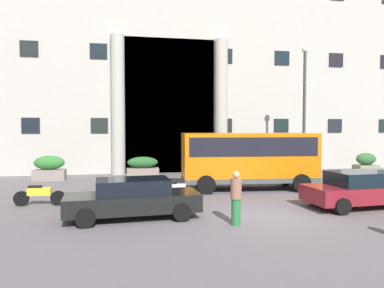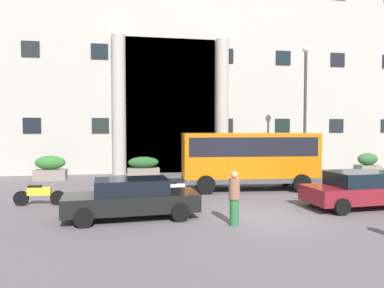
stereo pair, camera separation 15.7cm
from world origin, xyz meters
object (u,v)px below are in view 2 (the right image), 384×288
(hedge_planter_entrance_right, at_px, (368,163))
(motorcycle_near_kerb, at_px, (38,194))
(bus_stop_sign, at_px, (319,155))
(hedge_planter_far_east, at_px, (230,165))
(scooter_by_planter, at_px, (173,190))
(parked_sedan_far, at_px, (361,189))
(parked_hatchback_near, at_px, (132,198))
(lamppost_plaza_centre, at_px, (305,103))
(hedge_planter_entrance_left, at_px, (143,168))
(pedestrian_woman_dark_dress, at_px, (234,198))
(hedge_planter_west, at_px, (50,168))
(orange_minibus, at_px, (249,156))

(hedge_planter_entrance_right, relative_size, motorcycle_near_kerb, 0.75)
(bus_stop_sign, height_order, hedge_planter_far_east, bus_stop_sign)
(bus_stop_sign, distance_m, hedge_planter_entrance_right, 6.56)
(scooter_by_planter, bearing_deg, hedge_planter_far_east, 66.75)
(parked_sedan_far, bearing_deg, hedge_planter_entrance_right, 49.52)
(parked_hatchback_near, height_order, lamppost_plaza_centre, lamppost_plaza_centre)
(hedge_planter_entrance_left, distance_m, pedestrian_woman_dark_dress, 11.80)
(hedge_planter_entrance_left, xyz_separation_m, parked_hatchback_near, (-0.79, -10.05, 0.07))
(parked_sedan_far, bearing_deg, hedge_planter_west, 140.57)
(bus_stop_sign, relative_size, scooter_by_planter, 1.21)
(orange_minibus, xyz_separation_m, bus_stop_sign, (4.92, 1.91, -0.18))
(parked_sedan_far, bearing_deg, orange_minibus, 118.63)
(hedge_planter_west, distance_m, hedge_planter_entrance_right, 21.24)
(hedge_planter_west, bearing_deg, hedge_planter_entrance_right, 0.06)
(parked_sedan_far, xyz_separation_m, motorcycle_near_kerb, (-12.66, 2.63, -0.27))
(hedge_planter_west, height_order, parked_sedan_far, hedge_planter_west)
(parked_sedan_far, distance_m, lamppost_plaza_centre, 8.76)
(hedge_planter_west, relative_size, lamppost_plaza_centre, 0.23)
(pedestrian_woman_dark_dress, distance_m, lamppost_plaza_centre, 12.34)
(hedge_planter_far_east, bearing_deg, hedge_planter_entrance_left, 179.42)
(hedge_planter_entrance_right, height_order, parked_hatchback_near, parked_hatchback_near)
(pedestrian_woman_dark_dress, bearing_deg, parked_sedan_far, -164.48)
(hedge_planter_entrance_left, xyz_separation_m, parked_sedan_far, (8.14, -9.95, 0.09))
(hedge_planter_west, bearing_deg, parked_hatchback_near, -64.67)
(hedge_planter_west, xyz_separation_m, pedestrian_woman_dark_dress, (8.03, -11.55, 0.18))
(parked_hatchback_near, distance_m, lamppost_plaza_centre, 13.64)
(hedge_planter_far_east, xyz_separation_m, hedge_planter_entrance_right, (10.03, 0.09, -0.02))
(hedge_planter_far_east, xyz_separation_m, hedge_planter_west, (-11.21, 0.07, 0.02))
(motorcycle_near_kerb, relative_size, scooter_by_planter, 1.01)
(hedge_planter_entrance_right, bearing_deg, bus_stop_sign, -149.60)
(parked_sedan_far, distance_m, parked_hatchback_near, 8.94)
(hedge_planter_entrance_left, relative_size, parked_sedan_far, 0.44)
(hedge_planter_entrance_right, xyz_separation_m, parked_sedan_far, (-7.53, -9.98, 0.07))
(hedge_planter_entrance_right, distance_m, parked_sedan_far, 12.50)
(hedge_planter_far_east, xyz_separation_m, pedestrian_woman_dark_dress, (-3.17, -11.48, 0.20))
(scooter_by_planter, height_order, pedestrian_woman_dark_dress, pedestrian_woman_dark_dress)
(parked_hatchback_near, xyz_separation_m, motorcycle_near_kerb, (-3.72, 2.74, -0.26))
(hedge_planter_west, height_order, motorcycle_near_kerb, hedge_planter_west)
(motorcycle_near_kerb, distance_m, pedestrian_woman_dark_dress, 8.18)
(bus_stop_sign, distance_m, scooter_by_planter, 10.01)
(scooter_by_planter, bearing_deg, parked_hatchback_near, -114.39)
(bus_stop_sign, height_order, motorcycle_near_kerb, bus_stop_sign)
(hedge_planter_entrance_left, distance_m, motorcycle_near_kerb, 8.60)
(hedge_planter_entrance_left, bearing_deg, lamppost_plaza_centre, -13.20)
(bus_stop_sign, distance_m, motorcycle_near_kerb, 15.18)
(hedge_planter_entrance_left, distance_m, parked_hatchback_near, 10.08)
(hedge_planter_entrance_left, bearing_deg, orange_minibus, -45.07)
(hedge_planter_entrance_right, distance_m, lamppost_plaza_centre, 7.56)
(orange_minibus, distance_m, parked_hatchback_near, 7.76)
(hedge_planter_west, relative_size, parked_hatchback_near, 0.39)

